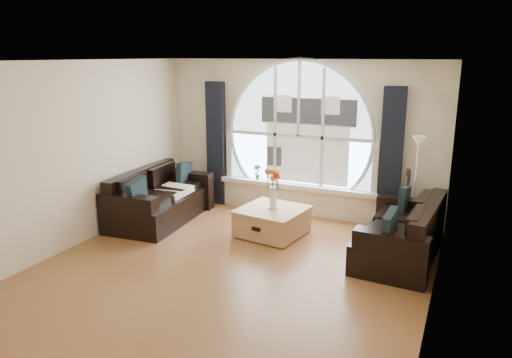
% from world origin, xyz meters
% --- Properties ---
extents(ground, '(5.00, 5.50, 0.01)m').
position_xyz_m(ground, '(0.00, 0.00, 0.00)').
color(ground, brown).
rests_on(ground, ground).
extents(ceiling, '(5.00, 5.50, 0.01)m').
position_xyz_m(ceiling, '(0.00, 0.00, 2.70)').
color(ceiling, silver).
rests_on(ceiling, ground).
extents(wall_back, '(5.00, 0.01, 2.70)m').
position_xyz_m(wall_back, '(0.00, 2.75, 1.35)').
color(wall_back, beige).
rests_on(wall_back, ground).
extents(wall_front, '(5.00, 0.01, 2.70)m').
position_xyz_m(wall_front, '(0.00, -2.75, 1.35)').
color(wall_front, beige).
rests_on(wall_front, ground).
extents(wall_left, '(0.01, 5.50, 2.70)m').
position_xyz_m(wall_left, '(-2.50, 0.00, 1.35)').
color(wall_left, beige).
rests_on(wall_left, ground).
extents(wall_right, '(0.01, 5.50, 2.70)m').
position_xyz_m(wall_right, '(2.50, 0.00, 1.35)').
color(wall_right, beige).
rests_on(wall_right, ground).
extents(attic_slope, '(0.92, 5.50, 0.72)m').
position_xyz_m(attic_slope, '(2.20, 0.00, 2.35)').
color(attic_slope, silver).
rests_on(attic_slope, ground).
extents(arched_window, '(2.60, 0.06, 2.15)m').
position_xyz_m(arched_window, '(0.00, 2.72, 1.62)').
color(arched_window, silver).
rests_on(arched_window, wall_back).
extents(window_sill, '(2.90, 0.22, 0.08)m').
position_xyz_m(window_sill, '(0.00, 2.65, 0.51)').
color(window_sill, white).
rests_on(window_sill, wall_back).
extents(window_frame, '(2.76, 0.08, 2.15)m').
position_xyz_m(window_frame, '(0.00, 2.69, 1.62)').
color(window_frame, white).
rests_on(window_frame, wall_back).
extents(neighbor_house, '(1.70, 0.02, 1.50)m').
position_xyz_m(neighbor_house, '(0.15, 2.71, 1.50)').
color(neighbor_house, silver).
rests_on(neighbor_house, wall_back).
extents(curtain_left, '(0.35, 0.12, 2.30)m').
position_xyz_m(curtain_left, '(-1.60, 2.63, 1.15)').
color(curtain_left, black).
rests_on(curtain_left, ground).
extents(curtain_right, '(0.35, 0.12, 2.30)m').
position_xyz_m(curtain_right, '(1.60, 2.63, 1.15)').
color(curtain_right, black).
rests_on(curtain_right, ground).
extents(sofa_left, '(1.13, 2.02, 0.87)m').
position_xyz_m(sofa_left, '(-1.99, 1.35, 0.40)').
color(sofa_left, black).
rests_on(sofa_left, ground).
extents(sofa_right, '(1.07, 1.92, 0.83)m').
position_xyz_m(sofa_right, '(1.97, 1.40, 0.40)').
color(sofa_right, black).
rests_on(sofa_right, ground).
extents(coffee_chest, '(1.09, 1.09, 0.47)m').
position_xyz_m(coffee_chest, '(0.01, 1.50, 0.24)').
color(coffee_chest, '#B6814F').
rests_on(coffee_chest, ground).
extents(throw_blanket, '(0.59, 0.59, 0.10)m').
position_xyz_m(throw_blanket, '(-1.85, 1.49, 0.50)').
color(throw_blanket, silver).
rests_on(throw_blanket, sofa_left).
extents(vase_flowers, '(0.24, 0.24, 0.70)m').
position_xyz_m(vase_flowers, '(0.02, 1.51, 0.82)').
color(vase_flowers, white).
rests_on(vase_flowers, coffee_chest).
extents(floor_lamp, '(0.24, 0.24, 1.60)m').
position_xyz_m(floor_lamp, '(2.04, 2.28, 0.80)').
color(floor_lamp, '#B2B2B2').
rests_on(floor_lamp, ground).
extents(guitar, '(0.39, 0.28, 1.06)m').
position_xyz_m(guitar, '(1.91, 2.53, 0.53)').
color(guitar, brown).
rests_on(guitar, ground).
extents(potted_plant, '(0.17, 0.13, 0.28)m').
position_xyz_m(potted_plant, '(-0.77, 2.65, 0.69)').
color(potted_plant, '#1E6023').
rests_on(potted_plant, window_sill).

